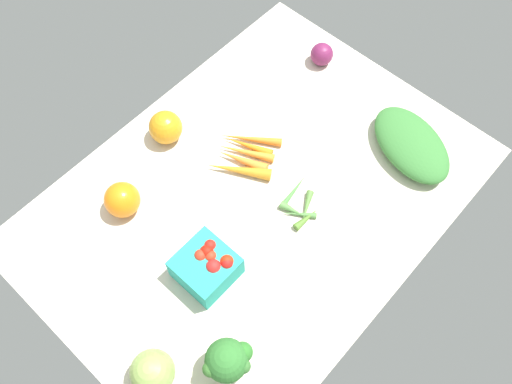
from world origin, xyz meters
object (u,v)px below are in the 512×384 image
(bell_pepper_orange, at_px, (122,200))
(heirloom_tomato_green, at_px, (152,372))
(red_onion_near_basket, at_px, (322,54))
(berry_basket, at_px, (207,266))
(heirloom_tomato_orange, at_px, (166,127))
(okra_pile, at_px, (301,209))
(leafy_greens_clump, at_px, (411,144))
(broccoli_head, at_px, (228,361))
(carrot_bunch, at_px, (244,156))

(bell_pepper_orange, xyz_separation_m, heirloom_tomato_green, (-0.21, -0.33, 0.00))
(red_onion_near_basket, relative_size, berry_basket, 0.52)
(heirloom_tomato_orange, distance_m, okra_pile, 0.38)
(bell_pepper_orange, relative_size, berry_basket, 0.70)
(leafy_greens_clump, xyz_separation_m, bell_pepper_orange, (-0.57, 0.40, 0.01))
(leafy_greens_clump, bearing_deg, broccoli_head, -177.36)
(carrot_bunch, height_order, leafy_greens_clump, leafy_greens_clump)
(broccoli_head, distance_m, okra_pile, 0.39)
(red_onion_near_basket, relative_size, heirloom_tomato_green, 0.68)
(carrot_bunch, distance_m, broccoli_head, 0.50)
(leafy_greens_clump, relative_size, heirloom_tomato_orange, 2.89)
(red_onion_near_basket, height_order, broccoli_head, broccoli_head)
(heirloom_tomato_orange, height_order, okra_pile, heirloom_tomato_orange)
(bell_pepper_orange, bearing_deg, heirloom_tomato_orange, 19.77)
(bell_pepper_orange, height_order, heirloom_tomato_green, heirloom_tomato_green)
(carrot_bunch, relative_size, bell_pepper_orange, 2.35)
(broccoli_head, bearing_deg, leafy_greens_clump, 2.64)
(berry_basket, bearing_deg, broccoli_head, -123.66)
(berry_basket, bearing_deg, leafy_greens_clump, -14.29)
(red_onion_near_basket, height_order, leafy_greens_clump, red_onion_near_basket)
(heirloom_tomato_green, bearing_deg, red_onion_near_basket, 17.78)
(broccoli_head, xyz_separation_m, heirloom_tomato_green, (-0.11, 0.10, -0.02))
(berry_basket, xyz_separation_m, heirloom_tomato_green, (-0.23, -0.08, 0.01))
(okra_pile, relative_size, berry_basket, 1.07)
(carrot_bunch, relative_size, heirloom_tomato_green, 2.17)
(red_onion_near_basket, distance_m, heirloom_tomato_orange, 0.47)
(red_onion_near_basket, distance_m, broccoli_head, 0.84)
(berry_basket, bearing_deg, heirloom_tomato_green, -161.31)
(leafy_greens_clump, xyz_separation_m, heirloom_tomato_orange, (-0.37, 0.47, 0.01))
(heirloom_tomato_orange, bearing_deg, berry_basket, -119.69)
(red_onion_near_basket, bearing_deg, berry_basket, -162.55)
(red_onion_near_basket, xyz_separation_m, okra_pile, (-0.38, -0.25, -0.02))
(leafy_greens_clump, height_order, bell_pepper_orange, bell_pepper_orange)
(red_onion_near_basket, bearing_deg, okra_pile, -146.79)
(broccoli_head, bearing_deg, heirloom_tomato_green, 139.21)
(red_onion_near_basket, xyz_separation_m, berry_basket, (-0.63, -0.20, 0.01))
(okra_pile, bearing_deg, red_onion_near_basket, 33.21)
(carrot_bunch, distance_m, bell_pepper_orange, 0.31)
(heirloom_tomato_green, bearing_deg, okra_pile, 3.12)
(broccoli_head, relative_size, bell_pepper_orange, 1.34)
(red_onion_near_basket, distance_m, leafy_greens_clump, 0.35)
(carrot_bunch, xyz_separation_m, berry_basket, (-0.27, -0.14, 0.03))
(carrot_bunch, relative_size, berry_basket, 1.65)
(carrot_bunch, xyz_separation_m, bell_pepper_orange, (-0.28, 0.11, 0.03))
(carrot_bunch, height_order, red_onion_near_basket, red_onion_near_basket)
(heirloom_tomato_orange, xyz_separation_m, berry_basket, (-0.19, -0.33, -0.00))
(carrot_bunch, xyz_separation_m, okra_pile, (-0.01, -0.19, -0.00))
(berry_basket, distance_m, heirloom_tomato_green, 0.24)
(carrot_bunch, height_order, heirloom_tomato_orange, heirloom_tomato_orange)
(carrot_bunch, bearing_deg, bell_pepper_orange, 158.37)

